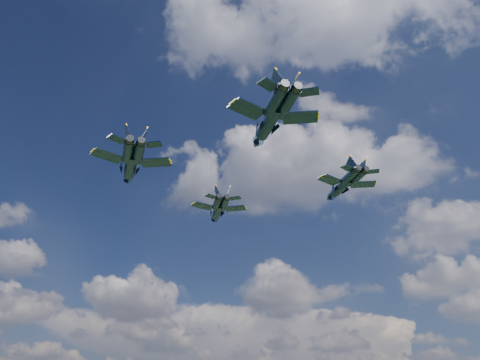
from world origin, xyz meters
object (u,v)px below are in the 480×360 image
(jet_lead, at_px, (217,211))
(jet_slot, at_px, (268,124))
(jet_left, at_px, (130,166))
(jet_right, at_px, (341,187))

(jet_lead, bearing_deg, jet_slot, -86.71)
(jet_left, height_order, jet_right, jet_right)
(jet_lead, height_order, jet_right, jet_lead)
(jet_lead, bearing_deg, jet_left, -132.66)
(jet_left, bearing_deg, jet_slot, -46.74)
(jet_slot, bearing_deg, jet_lead, 88.79)
(jet_slot, bearing_deg, jet_left, 134.70)
(jet_lead, xyz_separation_m, jet_right, (26.43, -4.05, -0.07))
(jet_right, relative_size, jet_slot, 0.88)
(jet_lead, height_order, jet_slot, jet_lead)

